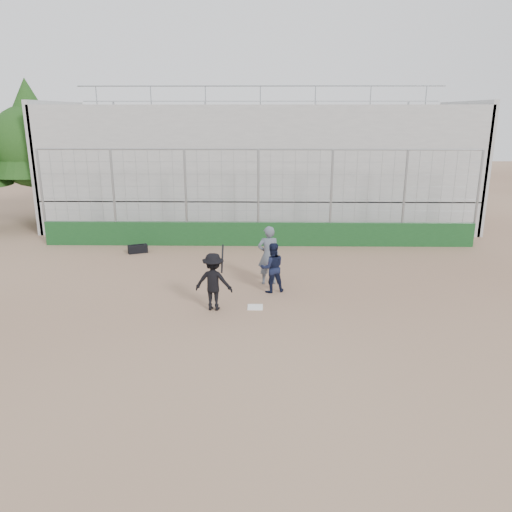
{
  "coord_description": "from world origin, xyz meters",
  "views": [
    {
      "loc": [
        0.25,
        -13.44,
        5.45
      ],
      "look_at": [
        0.0,
        1.4,
        1.15
      ],
      "focal_mm": 35.0,
      "sensor_mm": 36.0,
      "label": 1
    }
  ],
  "objects_px": {
    "catcher_crouched": "(272,276)",
    "equipment_bag": "(138,249)",
    "batter_at_plate": "(214,282)",
    "umpire": "(268,258)"
  },
  "relations": [
    {
      "from": "catcher_crouched",
      "to": "equipment_bag",
      "type": "bearing_deg",
      "value": 140.1
    },
    {
      "from": "batter_at_plate",
      "to": "catcher_crouched",
      "type": "xyz_separation_m",
      "value": [
        1.68,
        1.44,
        -0.29
      ]
    },
    {
      "from": "batter_at_plate",
      "to": "umpire",
      "type": "relative_size",
      "value": 1.04
    },
    {
      "from": "equipment_bag",
      "to": "umpire",
      "type": "bearing_deg",
      "value": -34.96
    },
    {
      "from": "umpire",
      "to": "batter_at_plate",
      "type": "bearing_deg",
      "value": 48.88
    },
    {
      "from": "batter_at_plate",
      "to": "umpire",
      "type": "xyz_separation_m",
      "value": [
        1.57,
        2.25,
        0.04
      ]
    },
    {
      "from": "catcher_crouched",
      "to": "equipment_bag",
      "type": "relative_size",
      "value": 1.32
    },
    {
      "from": "catcher_crouched",
      "to": "equipment_bag",
      "type": "height_order",
      "value": "catcher_crouched"
    },
    {
      "from": "umpire",
      "to": "equipment_bag",
      "type": "relative_size",
      "value": 2.13
    },
    {
      "from": "batter_at_plate",
      "to": "catcher_crouched",
      "type": "height_order",
      "value": "batter_at_plate"
    }
  ]
}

